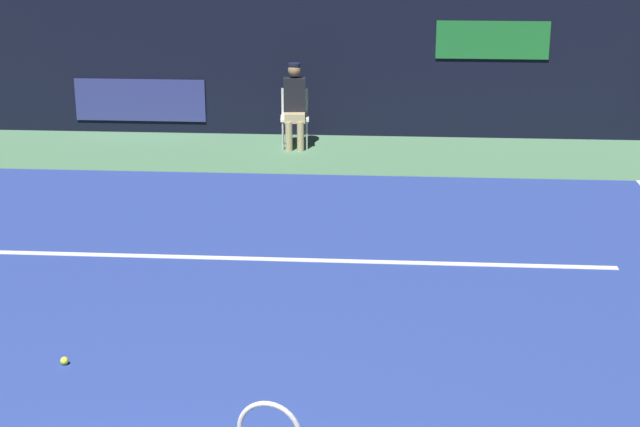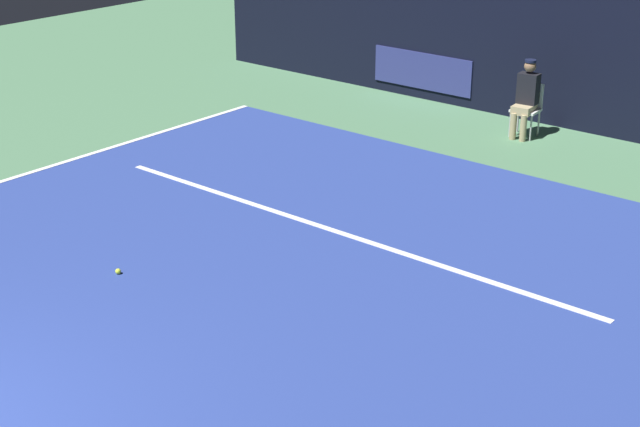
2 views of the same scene
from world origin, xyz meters
name	(u,v)px [view 1 (image 1 of 2)]	position (x,y,z in m)	size (l,w,h in m)	color
ground_plane	(217,333)	(0.00, 4.43, 0.00)	(30.44, 30.44, 0.00)	#4C7A56
court_surface	(217,333)	(0.00, 4.43, 0.01)	(9.96, 10.85, 0.01)	navy
line_service	(248,259)	(0.00, 6.33, 0.01)	(7.77, 0.10, 0.01)	white
back_wall	(301,56)	(0.00, 12.59, 1.30)	(15.41, 0.33, 2.60)	black
line_judge_on_chair	(295,104)	(-0.02, 11.55, 0.69)	(0.48, 0.56, 1.32)	white
tennis_ball	(64,361)	(-1.13, 3.70, 0.05)	(0.07, 0.07, 0.07)	#CCE033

